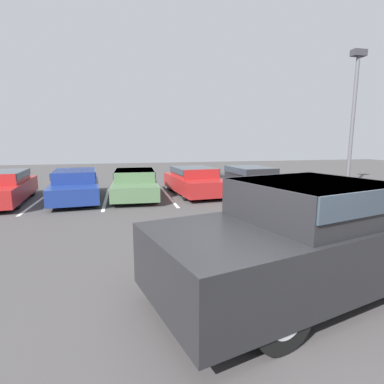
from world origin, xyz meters
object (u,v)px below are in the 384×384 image
object	(u,v)px
parked_sedan_a	(3,186)
parked_sedan_b	(75,184)
parked_sedan_c	(135,183)
pickup_truck	(322,234)
light_post	(354,105)
parked_sedan_d	(194,180)
parked_sedan_e	(251,179)

from	to	relation	value
parked_sedan_a	parked_sedan_b	world-z (taller)	parked_sedan_a
parked_sedan_b	parked_sedan_c	bearing A→B (deg)	85.08
pickup_truck	parked_sedan_a	world-z (taller)	pickup_truck
parked_sedan_c	light_post	bearing A→B (deg)	91.85
parked_sedan_b	parked_sedan_c	distance (m)	2.42
parked_sedan_b	parked_sedan_d	size ratio (longest dim) A/B	1.07
parked_sedan_d	parked_sedan_c	bearing A→B (deg)	-92.59
parked_sedan_a	light_post	bearing A→B (deg)	85.48
parked_sedan_c	parked_sedan_e	xyz separation A→B (m)	(5.32, -0.12, 0.02)
pickup_truck	parked_sedan_e	distance (m)	9.14
parked_sedan_c	parked_sedan_d	size ratio (longest dim) A/B	1.01
pickup_truck	parked_sedan_a	distance (m)	11.73
parked_sedan_b	parked_sedan_e	size ratio (longest dim) A/B	1.03
parked_sedan_d	light_post	bearing A→B (deg)	82.73
pickup_truck	light_post	world-z (taller)	light_post
parked_sedan_a	parked_sedan_c	bearing A→B (deg)	86.52
parked_sedan_c	parked_sedan_d	xyz separation A→B (m)	(2.67, 0.14, 0.02)
parked_sedan_a	parked_sedan_e	size ratio (longest dim) A/B	1.03
pickup_truck	parked_sedan_e	bearing A→B (deg)	58.91
parked_sedan_b	parked_sedan_d	distance (m)	5.09
pickup_truck	parked_sedan_c	size ratio (longest dim) A/B	1.37
parked_sedan_c	parked_sedan_d	world-z (taller)	parked_sedan_d
parked_sedan_b	parked_sedan_e	distance (m)	7.74
parked_sedan_d	parked_sedan_e	bearing A→B (deg)	78.86
parked_sedan_a	parked_sedan_d	bearing A→B (deg)	87.20
parked_sedan_c	parked_sedan_e	size ratio (longest dim) A/B	0.97
parked_sedan_c	parked_sedan_e	distance (m)	5.32
parked_sedan_a	parked_sedan_d	distance (m)	7.77
parked_sedan_e	light_post	distance (m)	6.36
parked_sedan_a	parked_sedan_b	xyz separation A→B (m)	(2.68, 0.07, -0.01)
parked_sedan_b	parked_sedan_e	xyz separation A→B (m)	(7.74, -0.11, -0.00)
parked_sedan_d	light_post	world-z (taller)	light_post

